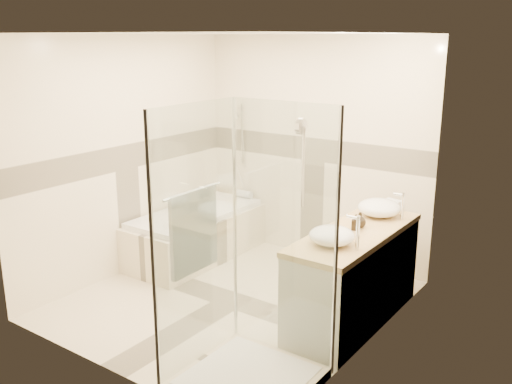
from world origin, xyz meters
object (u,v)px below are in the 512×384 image
Objects in this scene: shower_enclosure at (241,315)px; vessel_sink_near at (379,208)px; vanity at (354,277)px; amenity_bottle_b at (360,220)px; bathtub at (196,232)px; amenity_bottle_a at (356,222)px; vessel_sink_far at (332,236)px.

shower_enclosure reaches higher than vessel_sink_near.
shower_enclosure reaches higher than vanity.
vanity is at bearing -87.82° from vessel_sink_near.
bathtub is at bearing 173.70° from amenity_bottle_b.
shower_enclosure reaches higher than amenity_bottle_b.
amenity_bottle_b reaches higher than vanity.
amenity_bottle_a is at bearing -90.00° from vessel_sink_near.
amenity_bottle_b is (0.27, 1.39, 0.41)m from shower_enclosure.
vessel_sink_far is 2.68× the size of amenity_bottle_a.
vessel_sink_far is (0.00, -0.93, -0.01)m from vessel_sink_near.
bathtub is at bearing 138.90° from shower_enclosure.
bathtub is 4.58× the size of vessel_sink_far.
shower_enclosure is 1.47m from amenity_bottle_b.
vessel_sink_far is at bearing 72.51° from shower_enclosure.
amenity_bottle_b is at bearing 90.00° from amenity_bottle_a.
vanity reaches higher than bathtub.
shower_enclosure is 5.50× the size of vessel_sink_far.
vessel_sink_far is at bearing -90.00° from vessel_sink_near.
shower_enclosure is at bearing -101.86° from amenity_bottle_a.
vanity is at bearing -55.06° from amenity_bottle_a.
vessel_sink_far is (2.13, -0.76, 0.62)m from bathtub.
amenity_bottle_a is at bearing -90.00° from amenity_bottle_b.
vessel_sink_far is at bearing -90.00° from amenity_bottle_a.
shower_enclosure reaches higher than vessel_sink_far.
shower_enclosure is 1.39m from amenity_bottle_a.
vessel_sink_near is at bearing 81.36° from shower_enclosure.
shower_enclosure is at bearing -98.64° from vessel_sink_near.
vanity is 0.73m from vessel_sink_near.
vessel_sink_far reaches higher than vanity.
vessel_sink_near is 0.41m from amenity_bottle_b.
amenity_bottle_b is (0.00, 0.09, -0.00)m from amenity_bottle_a.
shower_enclosure is 1.86m from vessel_sink_near.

